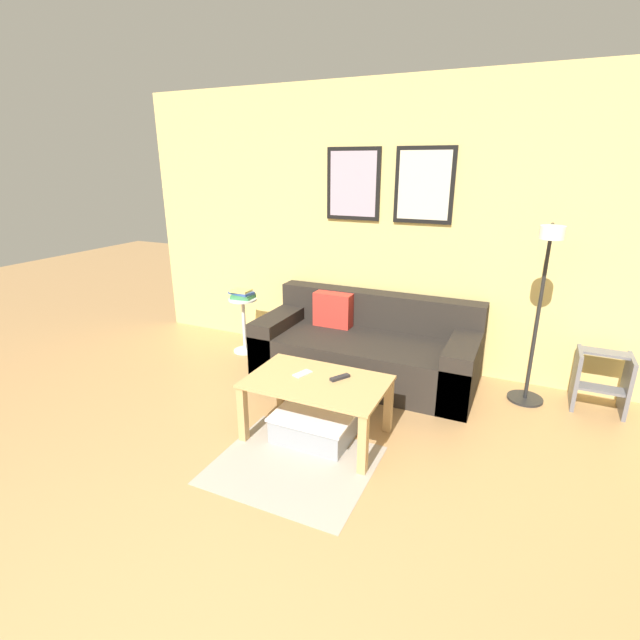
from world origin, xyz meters
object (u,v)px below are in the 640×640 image
at_px(couch, 366,349).
at_px(storage_bin, 314,426).
at_px(remote_control, 340,377).
at_px(step_stool, 601,380).
at_px(side_table, 244,320).
at_px(floor_lamp, 540,305).
at_px(book_stack, 242,294).
at_px(cell_phone, 303,374).
at_px(coffee_table, 317,390).

relative_size(couch, storage_bin, 3.52).
distance_m(remote_control, step_stool, 2.10).
relative_size(storage_bin, side_table, 0.97).
xyz_separation_m(storage_bin, step_stool, (1.85, 1.32, 0.15)).
bearing_deg(couch, floor_lamp, -0.56).
xyz_separation_m(floor_lamp, book_stack, (-2.68, 0.04, -0.24)).
bearing_deg(step_stool, side_table, -176.90).
relative_size(floor_lamp, cell_phone, 10.33).
relative_size(floor_lamp, book_stack, 5.78).
height_order(remote_control, cell_phone, remote_control).
relative_size(floor_lamp, remote_control, 9.64).
bearing_deg(coffee_table, storage_bin, -92.25).
height_order(couch, coffee_table, couch).
xyz_separation_m(couch, floor_lamp, (1.36, -0.01, 0.59)).
distance_m(storage_bin, book_stack, 1.85).
bearing_deg(floor_lamp, couch, 179.44).
distance_m(storage_bin, cell_phone, 0.38).
xyz_separation_m(coffee_table, cell_phone, (-0.13, 0.05, 0.08)).
xyz_separation_m(couch, cell_phone, (-0.12, -1.04, 0.18)).
height_order(coffee_table, storage_bin, coffee_table).
distance_m(couch, coffee_table, 1.10).
relative_size(coffee_table, cell_phone, 6.84).
bearing_deg(cell_phone, side_table, 158.21).
bearing_deg(side_table, coffee_table, -39.55).
relative_size(couch, remote_control, 12.89).
height_order(couch, book_stack, couch).
distance_m(remote_control, cell_phone, 0.27).
bearing_deg(cell_phone, coffee_table, -0.75).
height_order(floor_lamp, step_stool, floor_lamp).
bearing_deg(side_table, book_stack, 131.13).
bearing_deg(book_stack, step_stool, 2.91).
bearing_deg(cell_phone, remote_control, 28.01).
bearing_deg(step_stool, coffee_table, -145.35).
height_order(storage_bin, floor_lamp, floor_lamp).
bearing_deg(remote_control, floor_lamp, 70.99).
height_order(side_table, cell_phone, side_table).
relative_size(remote_control, step_stool, 0.32).
distance_m(couch, remote_control, 1.03).
height_order(side_table, remote_control, side_table).
bearing_deg(cell_phone, step_stool, 51.24).
height_order(storage_bin, cell_phone, cell_phone).
height_order(coffee_table, step_stool, step_stool).
height_order(cell_phone, step_stool, step_stool).
relative_size(storage_bin, floor_lamp, 0.38).
height_order(remote_control, step_stool, step_stool).
bearing_deg(coffee_table, floor_lamp, 38.90).
height_order(couch, storage_bin, couch).
distance_m(couch, step_stool, 1.88).
distance_m(floor_lamp, side_table, 2.72).
distance_m(couch, side_table, 1.32).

